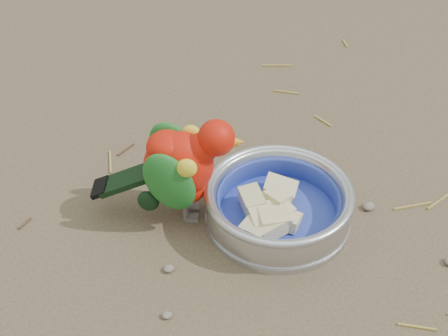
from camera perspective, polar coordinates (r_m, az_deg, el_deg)
ground at (r=1.01m, az=7.18°, el=-5.10°), size 60.00×60.00×0.00m
food_bowl at (r=1.01m, az=4.47°, el=-4.08°), size 0.21×0.21×0.02m
bowl_wall at (r=0.99m, az=4.56°, el=-2.83°), size 0.21×0.21×0.04m
fruit_wedges at (r=0.99m, az=4.54°, el=-3.13°), size 0.13×0.13×0.03m
lory_parrot at (r=0.97m, az=-3.54°, el=-0.33°), size 0.22×0.18×0.16m
ground_debris at (r=1.03m, az=4.15°, el=-3.04°), size 0.90×0.80×0.01m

